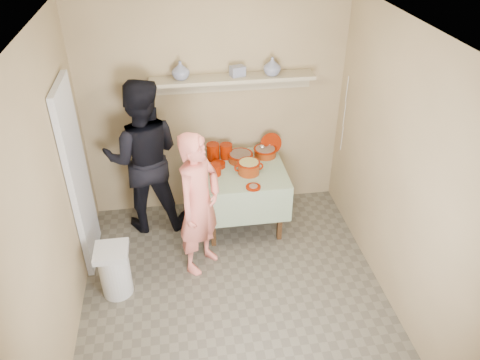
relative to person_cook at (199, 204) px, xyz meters
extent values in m
plane|color=#605A4B|center=(0.28, -0.62, -0.79)|extent=(3.50, 3.50, 0.00)
cube|color=silver|center=(-1.18, 0.33, 0.21)|extent=(0.06, 0.70, 2.00)
cylinder|color=#731000|center=(0.23, 0.91, 0.07)|extent=(0.15, 0.15, 0.20)
cylinder|color=#731000|center=(0.39, 0.93, 0.06)|extent=(0.14, 0.14, 0.17)
cylinder|color=#731000|center=(0.22, 0.57, 0.04)|extent=(0.13, 0.13, 0.13)
cylinder|color=#731000|center=(0.27, 0.74, 0.00)|extent=(0.16, 0.16, 0.05)
cylinder|color=#731000|center=(0.93, 0.97, 0.09)|extent=(0.27, 0.12, 0.25)
imported|color=navy|center=(0.91, 0.99, 1.03)|extent=(0.20, 0.20, 0.20)
imported|color=navy|center=(-0.07, 1.01, 1.03)|extent=(0.27, 0.27, 0.20)
cube|color=navy|center=(0.54, 1.02, 0.99)|extent=(0.18, 0.15, 0.11)
imported|color=#F17768|center=(0.00, 0.00, 0.00)|extent=(0.66, 0.68, 1.57)
imported|color=black|center=(-0.55, 0.81, 0.13)|extent=(0.91, 0.73, 1.82)
cube|color=tan|center=(0.28, 1.14, 0.51)|extent=(3.00, 0.02, 2.60)
cube|color=tan|center=(-1.23, -0.62, 0.51)|extent=(0.02, 3.50, 2.60)
cube|color=tan|center=(1.79, -0.62, 0.51)|extent=(0.02, 3.50, 2.60)
cube|color=silver|center=(0.28, -0.62, 1.82)|extent=(3.00, 3.50, 0.02)
cube|color=#4C2D16|center=(0.15, 0.28, -0.43)|extent=(0.05, 0.05, 0.71)
cube|color=#4C2D16|center=(0.91, 0.28, -0.43)|extent=(0.05, 0.05, 0.71)
cube|color=#4C2D16|center=(0.15, 1.04, -0.43)|extent=(0.05, 0.05, 0.71)
cube|color=#4C2D16|center=(0.91, 1.04, -0.43)|extent=(0.05, 0.05, 0.71)
cube|color=#4C2D16|center=(0.53, 0.66, -0.06)|extent=(0.90, 0.90, 0.04)
cube|color=#26591E|center=(0.53, 0.66, -0.03)|extent=(0.96, 0.96, 0.01)
cube|color=#26591E|center=(0.53, 0.18, -0.25)|extent=(0.96, 0.01, 0.44)
cube|color=#26591E|center=(0.53, 1.14, -0.25)|extent=(0.96, 0.01, 0.44)
cube|color=#26591E|center=(0.05, 0.66, -0.25)|extent=(0.01, 0.96, 0.44)
cube|color=#26591E|center=(1.01, 0.66, -0.25)|extent=(0.01, 0.96, 0.44)
cylinder|color=#6C1C01|center=(0.54, 0.83, 0.02)|extent=(0.28, 0.28, 0.09)
cylinder|color=#731000|center=(0.54, 0.83, 0.06)|extent=(0.30, 0.30, 0.01)
cylinder|color=brown|center=(0.54, 0.83, 0.05)|extent=(0.25, 0.25, 0.05)
cylinder|color=#6C1C01|center=(0.85, 0.90, 0.02)|extent=(0.26, 0.26, 0.09)
cylinder|color=#731000|center=(0.85, 0.90, 0.06)|extent=(0.28, 0.28, 0.01)
cylinder|color=#8C6B54|center=(0.85, 0.90, 0.05)|extent=(0.23, 0.23, 0.05)
cylinder|color=silver|center=(0.86, 0.81, 0.15)|extent=(0.01, 0.22, 0.16)
sphere|color=silver|center=(0.82, 0.93, 0.08)|extent=(0.07, 0.07, 0.07)
cylinder|color=#6C1C01|center=(0.59, 0.55, 0.04)|extent=(0.24, 0.24, 0.14)
cylinder|color=#731000|center=(0.59, 0.55, 0.11)|extent=(0.25, 0.25, 0.01)
cylinder|color=tan|center=(0.59, 0.55, 0.09)|extent=(0.21, 0.21, 0.05)
torus|color=#731000|center=(0.47, 0.55, 0.05)|extent=(0.09, 0.02, 0.09)
torus|color=#731000|center=(0.71, 0.55, 0.05)|extent=(0.09, 0.02, 0.09)
cylinder|color=#731000|center=(0.59, 0.25, -0.02)|extent=(0.16, 0.16, 0.02)
cylinder|color=#8C6B54|center=(0.59, 0.25, -0.01)|extent=(0.09, 0.09, 0.01)
cube|color=tan|center=(0.48, 1.00, 0.91)|extent=(1.80, 0.25, 0.04)
cube|color=tan|center=(0.48, 1.12, 0.81)|extent=(1.80, 0.02, 0.18)
cylinder|color=silver|center=(-0.88, -0.29, -0.54)|extent=(0.30, 0.30, 0.50)
cube|color=silver|center=(-0.88, -0.29, -0.26)|extent=(0.32, 0.32, 0.06)
cylinder|color=silver|center=(1.75, 0.88, 0.76)|extent=(0.01, 0.01, 0.30)
cylinder|color=silver|center=(1.75, 0.86, 0.46)|extent=(0.01, 0.01, 0.30)
cylinder|color=silver|center=(1.75, 0.84, 0.16)|extent=(0.01, 0.01, 0.30)
camera|label=1|loc=(-0.16, -3.80, 2.74)|focal=35.00mm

